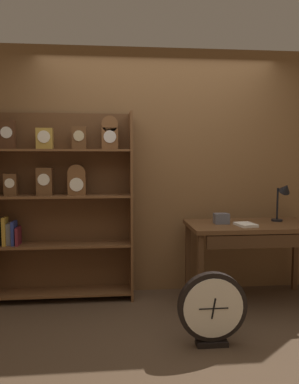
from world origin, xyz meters
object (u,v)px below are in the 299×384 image
at_px(toolbox_small, 221,218).
at_px(round_clock_large, 212,309).
at_px(desk_lamp, 284,195).
at_px(open_repair_manual, 246,225).
at_px(bookshelf, 60,202).
at_px(workbench, 254,233).

height_order(toolbox_small, round_clock_large, toolbox_small).
relative_size(desk_lamp, round_clock_large, 0.72).
bearing_deg(open_repair_manual, round_clock_large, -133.12).
height_order(bookshelf, workbench, bookshelf).
xyz_separation_m(desk_lamp, toolbox_small, (-0.66, -0.05, -0.23)).
distance_m(bookshelf, round_clock_large, 1.86).
height_order(workbench, open_repair_manual, open_repair_manual).
relative_size(desk_lamp, open_repair_manual, 1.89).
relative_size(toolbox_small, round_clock_large, 0.25).
relative_size(workbench, round_clock_large, 2.23).
xyz_separation_m(bookshelf, workbench, (1.92, -0.30, -0.30)).
distance_m(workbench, round_clock_large, 1.13).
bearing_deg(toolbox_small, open_repair_manual, -37.25).
bearing_deg(open_repair_manual, workbench, 30.32).
height_order(bookshelf, round_clock_large, bookshelf).
relative_size(open_repair_manual, round_clock_large, 0.38).
bearing_deg(workbench, open_repair_manual, -141.60).
relative_size(workbench, toolbox_small, 8.97).
bearing_deg(desk_lamp, toolbox_small, -175.99).
xyz_separation_m(bookshelf, desk_lamp, (2.27, -0.20, 0.07)).
height_order(bookshelf, desk_lamp, bookshelf).
bearing_deg(bookshelf, open_repair_manual, -12.41).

